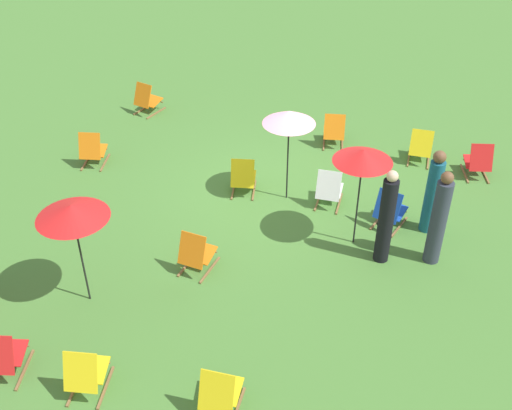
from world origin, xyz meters
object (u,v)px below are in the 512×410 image
object	(u,v)px
deckchair_6	(478,162)
deckchair_12	(196,253)
person_0	(439,220)
person_1	(386,219)
deckchair_0	(93,150)
deckchair_1	(86,373)
deckchair_8	(220,393)
umbrella_2	(363,156)
deckchair_9	(334,131)
deckchair_7	(390,210)
deckchair_3	(147,100)
umbrella_1	(72,212)
deckchair_5	(329,189)
deckchair_11	(421,147)
deckchair_2	(3,356)
person_3	(433,193)
deckchair_10	(243,177)
umbrella_0	(289,117)

from	to	relation	value
deckchair_6	deckchair_12	xyz separation A→B (m)	(4.48, 4.94, 0.00)
person_0	person_1	size ratio (longest dim) A/B	1.00
deckchair_0	deckchair_1	size ratio (longest dim) A/B	1.01
deckchair_8	umbrella_2	size ratio (longest dim) A/B	0.41
deckchair_9	deckchair_1	bearing A→B (deg)	65.82
umbrella_2	deckchair_9	bearing A→B (deg)	-70.23
deckchair_6	deckchair_7	bearing A→B (deg)	42.18
deckchair_1	deckchair_7	distance (m)	6.37
deckchair_3	umbrella_1	size ratio (longest dim) A/B	0.44
deckchair_7	deckchair_5	bearing A→B (deg)	0.29
umbrella_1	deckchair_3	bearing A→B (deg)	-70.21
deckchair_5	deckchair_7	distance (m)	1.32
deckchair_8	deckchair_1	bearing A→B (deg)	4.71
person_1	deckchair_0	bearing A→B (deg)	16.74
deckchair_6	deckchair_11	bearing A→B (deg)	-26.21
deckchair_2	person_1	size ratio (longest dim) A/B	0.46
deckchair_9	deckchair_12	xyz separation A→B (m)	(1.19, 5.25, 0.00)
person_0	person_3	distance (m)	0.94
deckchair_2	deckchair_10	size ratio (longest dim) A/B	1.01
deckchair_0	person_0	world-z (taller)	person_0
deckchair_6	umbrella_0	bearing A→B (deg)	14.44
deckchair_0	deckchair_1	xyz separation A→B (m)	(-3.31, 5.50, 0.00)
deckchair_0	deckchair_3	bearing A→B (deg)	-103.59
person_0	person_3	size ratio (longest dim) A/B	1.08
deckchair_9	deckchair_11	bearing A→B (deg)	163.96
deckchair_3	umbrella_1	world-z (taller)	umbrella_1
deckchair_1	person_0	world-z (taller)	person_0
deckchair_12	person_1	distance (m)	3.38
deckchair_5	deckchair_8	distance (m)	5.41
deckchair_6	person_3	xyz separation A→B (m)	(0.78, 2.34, 0.48)
deckchair_3	deckchair_5	distance (m)	6.02
deckchair_11	umbrella_0	size ratio (longest dim) A/B	0.42
deckchair_7	deckchair_8	size ratio (longest dim) A/B	1.02
deckchair_3	deckchair_9	world-z (taller)	same
deckchair_8	deckchair_11	xyz separation A→B (m)	(-1.68, -7.78, 0.00)
deckchair_9	umbrella_2	world-z (taller)	umbrella_2
umbrella_2	umbrella_1	bearing A→B (deg)	38.06
deckchair_6	person_1	distance (m)	3.86
deckchair_1	deckchair_12	bearing A→B (deg)	-110.90
deckchair_0	deckchair_12	world-z (taller)	same
deckchair_3	deckchair_10	size ratio (longest dim) A/B	0.98
deckchair_1	deckchair_8	world-z (taller)	same
deckchair_0	deckchair_9	world-z (taller)	same
deckchair_9	person_0	size ratio (longest dim) A/B	0.45
deckchair_2	deckchair_6	xyz separation A→B (m)	(-6.15, -8.03, 0.00)
deckchair_7	deckchair_12	xyz separation A→B (m)	(2.98, 2.46, 0.00)
deckchair_6	umbrella_0	xyz separation A→B (m)	(3.67, 2.21, 1.49)
deckchair_3	deckchair_11	size ratio (longest dim) A/B	1.01
deckchair_6	deckchair_11	size ratio (longest dim) A/B	1.04
deckchair_2	deckchair_7	xyz separation A→B (m)	(-4.65, -5.55, 0.00)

